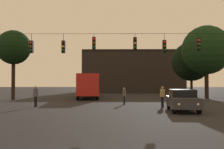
# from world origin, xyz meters

# --- Properties ---
(ground_plane) EXTENTS (168.00, 168.00, 0.00)m
(ground_plane) POSITION_xyz_m (0.00, 24.50, 0.00)
(ground_plane) COLOR black
(ground_plane) RESTS_ON ground
(overhead_signal_span) EXTENTS (18.62, 0.44, 6.45)m
(overhead_signal_span) POSITION_xyz_m (-0.05, 14.19, 3.87)
(overhead_signal_span) COLOR black
(overhead_signal_span) RESTS_ON ground
(city_bus) EXTENTS (3.58, 11.19, 3.00)m
(city_bus) POSITION_xyz_m (-3.58, 28.17, 1.87)
(city_bus) COLOR #B21E19
(city_bus) RESTS_ON ground
(car_near_right) EXTENTS (2.14, 4.44, 1.52)m
(car_near_right) POSITION_xyz_m (4.64, 12.32, 0.80)
(car_near_right) COLOR #2D2D33
(car_near_right) RESTS_ON ground
(pedestrian_crossing_left) EXTENTS (0.34, 0.42, 1.70)m
(pedestrian_crossing_left) POSITION_xyz_m (3.77, 15.36, 0.96)
(pedestrian_crossing_left) COLOR black
(pedestrian_crossing_left) RESTS_ON ground
(pedestrian_crossing_center) EXTENTS (0.30, 0.40, 1.54)m
(pedestrian_crossing_center) POSITION_xyz_m (0.77, 17.95, 0.86)
(pedestrian_crossing_center) COLOR black
(pedestrian_crossing_center) RESTS_ON ground
(pedestrian_crossing_right) EXTENTS (0.32, 0.41, 1.70)m
(pedestrian_crossing_right) POSITION_xyz_m (-6.54, 15.45, 0.97)
(pedestrian_crossing_right) COLOR black
(pedestrian_crossing_right) RESTS_ON ground
(corner_building) EXTENTS (19.40, 10.90, 8.16)m
(corner_building) POSITION_xyz_m (3.45, 48.84, 4.08)
(corner_building) COLOR black
(corner_building) RESTS_ON ground
(tree_left_silhouette) EXTENTS (6.11, 6.11, 9.11)m
(tree_left_silhouette) POSITION_xyz_m (11.35, 27.22, 6.04)
(tree_left_silhouette) COLOR black
(tree_left_silhouette) RESTS_ON ground
(tree_behind_building) EXTENTS (3.91, 3.91, 7.97)m
(tree_behind_building) POSITION_xyz_m (-11.68, 24.11, 5.97)
(tree_behind_building) COLOR black
(tree_behind_building) RESTS_ON ground
(tree_right_far) EXTENTS (5.61, 5.61, 7.81)m
(tree_right_far) POSITION_xyz_m (10.91, 32.32, 4.99)
(tree_right_far) COLOR black
(tree_right_far) RESTS_ON ground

